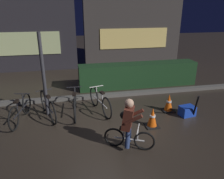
{
  "coord_description": "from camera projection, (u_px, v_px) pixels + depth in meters",
  "views": [
    {
      "loc": [
        -0.95,
        -5.04,
        3.11
      ],
      "look_at": [
        0.2,
        0.6,
        0.9
      ],
      "focal_mm": 35.03,
      "sensor_mm": 36.0,
      "label": 1
    }
  ],
  "objects": [
    {
      "name": "ground_plane",
      "position": [
        109.0,
        129.0,
        5.91
      ],
      "size": [
        40.0,
        40.0,
        0.0
      ],
      "primitive_type": "plane",
      "color": "#2D261E"
    },
    {
      "name": "sidewalk_curb",
      "position": [
        98.0,
        96.0,
        7.9
      ],
      "size": [
        12.0,
        0.24,
        0.12
      ],
      "primitive_type": "cube",
      "color": "#56544F",
      "rests_on": "ground"
    },
    {
      "name": "hedge_row",
      "position": [
        138.0,
        75.0,
        8.9
      ],
      "size": [
        4.8,
        0.7,
        0.96
      ],
      "primitive_type": "cube",
      "color": "#19381C",
      "rests_on": "ground"
    },
    {
      "name": "storefront_left",
      "position": [
        18.0,
        22.0,
        10.4
      ],
      "size": [
        5.37,
        0.54,
        4.8
      ],
      "color": "#262328",
      "rests_on": "ground"
    },
    {
      "name": "storefront_right",
      "position": [
        133.0,
        16.0,
        12.07
      ],
      "size": [
        5.53,
        0.54,
        5.2
      ],
      "color": "#383330",
      "rests_on": "ground"
    },
    {
      "name": "street_post",
      "position": [
        44.0,
        76.0,
        6.25
      ],
      "size": [
        0.1,
        0.1,
        2.47
      ],
      "primitive_type": "cylinder",
      "color": "#2D2D33",
      "rests_on": "ground"
    },
    {
      "name": "parked_bike_left_mid",
      "position": [
        21.0,
        110.0,
        6.2
      ],
      "size": [
        0.46,
        1.6,
        0.75
      ],
      "rotation": [
        0.0,
        0.0,
        1.39
      ],
      "color": "black",
      "rests_on": "ground"
    },
    {
      "name": "parked_bike_center_left",
      "position": [
        48.0,
        106.0,
        6.44
      ],
      "size": [
        0.6,
        1.6,
        0.77
      ],
      "rotation": [
        0.0,
        0.0,
        1.9
      ],
      "color": "black",
      "rests_on": "ground"
    },
    {
      "name": "parked_bike_center_right",
      "position": [
        75.0,
        103.0,
        6.59
      ],
      "size": [
        0.46,
        1.72,
        0.79
      ],
      "rotation": [
        0.0,
        0.0,
        1.52
      ],
      "color": "black",
      "rests_on": "ground"
    },
    {
      "name": "parked_bike_right_mid",
      "position": [
        100.0,
        101.0,
        6.75
      ],
      "size": [
        0.53,
        1.61,
        0.76
      ],
      "rotation": [
        0.0,
        0.0,
        1.83
      ],
      "color": "black",
      "rests_on": "ground"
    },
    {
      "name": "traffic_cone_near",
      "position": [
        152.0,
        118.0,
        5.94
      ],
      "size": [
        0.36,
        0.36,
        0.56
      ],
      "color": "black",
      "rests_on": "ground"
    },
    {
      "name": "traffic_cone_far",
      "position": [
        169.0,
        103.0,
        6.83
      ],
      "size": [
        0.36,
        0.36,
        0.57
      ],
      "color": "black",
      "rests_on": "ground"
    },
    {
      "name": "blue_crate",
      "position": [
        187.0,
        111.0,
        6.58
      ],
      "size": [
        0.49,
        0.39,
        0.3
      ],
      "primitive_type": "cube",
      "rotation": [
        0.0,
        0.0,
        0.16
      ],
      "color": "#193DB7",
      "rests_on": "ground"
    },
    {
      "name": "cyclist",
      "position": [
        129.0,
        124.0,
        4.92
      ],
      "size": [
        1.1,
        0.66,
        1.25
      ],
      "rotation": [
        0.0,
        0.0,
        -0.43
      ],
      "color": "black",
      "rests_on": "ground"
    },
    {
      "name": "closed_umbrella",
      "position": [
        196.0,
        107.0,
        6.28
      ],
      "size": [
        0.19,
        0.38,
        0.8
      ],
      "primitive_type": "cylinder",
      "rotation": [
        0.0,
        0.41,
        4.33
      ],
      "color": "black",
      "rests_on": "ground"
    }
  ]
}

